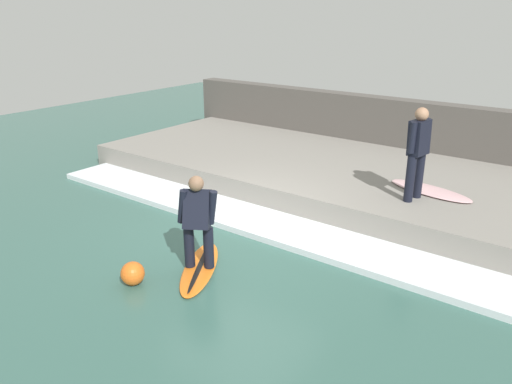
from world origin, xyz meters
The scene contains 9 objects.
ground_plane centered at (0.00, 0.00, 0.00)m, with size 28.00×28.00×0.00m, color #386056.
concrete_ledge centered at (3.25, 0.00, 0.27)m, with size 4.40×11.25×0.54m, color gray.
back_wall centered at (5.70, 0.00, 0.86)m, with size 0.50×11.81×1.72m, color #544F49.
wave_foam_crest centered at (0.48, 0.00, 0.06)m, with size 1.14×10.68×0.11m, color silver.
surfboard_riding centered at (-1.45, -0.26, 0.03)m, with size 1.76×1.31×0.07m.
surfer_riding centered at (-1.45, -0.26, 0.89)m, with size 0.57×0.59×1.49m.
surfer_waiting_near centered at (2.15, -2.28, 1.50)m, with size 0.57×0.32×1.70m.
surfboard_waiting_near centered at (2.73, -2.42, 0.57)m, with size 0.92×1.76×0.06m.
marker_buoy centered at (-2.37, 0.23, 0.18)m, with size 0.36×0.36×0.36m, color orange.
Camera 1 is at (-6.47, -5.12, 3.87)m, focal length 35.00 mm.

